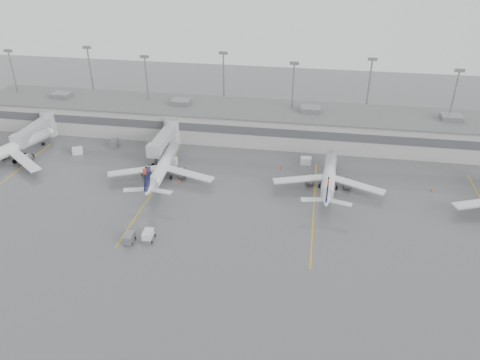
% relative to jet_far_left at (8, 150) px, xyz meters
% --- Properties ---
extents(ground, '(260.00, 260.00, 0.00)m').
position_rel_jet_far_left_xyz_m(ground, '(56.97, -33.20, -3.01)').
color(ground, '#57575A').
rests_on(ground, ground).
extents(terminal, '(152.00, 17.00, 9.45)m').
position_rel_jet_far_left_xyz_m(terminal, '(56.96, 24.78, 1.16)').
color(terminal, '#A4A49F').
rests_on(terminal, ground).
extents(light_masts, '(142.40, 8.00, 20.60)m').
position_rel_jet_far_left_xyz_m(light_masts, '(56.97, 30.55, 9.02)').
color(light_masts, gray).
rests_on(light_masts, ground).
extents(jet_bridge_left, '(4.00, 17.20, 7.00)m').
position_rel_jet_far_left_xyz_m(jet_bridge_left, '(1.47, 12.52, 0.86)').
color(jet_bridge_left, '#999C9E').
rests_on(jet_bridge_left, ground).
extents(jet_bridge_right, '(4.00, 17.20, 7.00)m').
position_rel_jet_far_left_xyz_m(jet_bridge_right, '(36.47, 12.52, 0.86)').
color(jet_bridge_right, '#999C9E').
rests_on(jet_bridge_right, ground).
extents(stand_markings, '(105.25, 40.00, 0.01)m').
position_rel_jet_far_left_xyz_m(stand_markings, '(56.97, -9.20, -3.00)').
color(stand_markings, gold).
rests_on(stand_markings, ground).
extents(jet_far_left, '(25.47, 29.00, 9.69)m').
position_rel_jet_far_left_xyz_m(jet_far_left, '(0.00, 0.00, 0.00)').
color(jet_far_left, silver).
rests_on(jet_far_left, ground).
extents(jet_mid_left, '(24.67, 27.70, 8.96)m').
position_rel_jet_far_left_xyz_m(jet_mid_left, '(39.87, -2.05, -0.23)').
color(jet_mid_left, silver).
rests_on(jet_mid_left, ground).
extents(jet_mid_right, '(24.40, 27.39, 8.86)m').
position_rel_jet_far_left_xyz_m(jet_mid_right, '(77.32, -0.30, -0.26)').
color(jet_mid_right, silver).
rests_on(jet_mid_right, ground).
extents(baggage_tug, '(2.16, 3.18, 1.97)m').
position_rel_jet_far_left_xyz_m(baggage_tug, '(44.60, -25.80, -2.24)').
color(baggage_tug, silver).
rests_on(baggage_tug, ground).
extents(baggage_cart, '(1.75, 2.85, 1.77)m').
position_rel_jet_far_left_xyz_m(baggage_cart, '(41.40, -27.00, -2.09)').
color(baggage_cart, slate).
rests_on(baggage_cart, ground).
extents(gse_uld_a, '(2.87, 2.41, 1.73)m').
position_rel_jet_far_left_xyz_m(gse_uld_a, '(14.51, 6.51, -2.15)').
color(gse_uld_a, silver).
rests_on(gse_uld_a, ground).
extents(gse_uld_b, '(2.74, 1.93, 1.85)m').
position_rel_jet_far_left_xyz_m(gse_uld_b, '(39.84, 4.63, -2.08)').
color(gse_uld_b, silver).
rests_on(gse_uld_b, ground).
extents(gse_uld_c, '(2.66, 1.85, 1.82)m').
position_rel_jet_far_left_xyz_m(gse_uld_c, '(71.92, 10.33, -2.10)').
color(gse_uld_c, silver).
rests_on(gse_uld_c, ground).
extents(gse_loader, '(2.40, 3.30, 1.88)m').
position_rel_jet_far_left_xyz_m(gse_loader, '(21.87, 12.28, -2.07)').
color(gse_loader, slate).
rests_on(gse_loader, ground).
extents(cone_a, '(0.41, 0.41, 0.65)m').
position_rel_jet_far_left_xyz_m(cone_a, '(13.24, 6.95, -2.68)').
color(cone_a, '#F63905').
rests_on(cone_a, ground).
extents(cone_b, '(0.50, 0.50, 0.80)m').
position_rel_jet_far_left_xyz_m(cone_b, '(44.04, -3.44, -2.61)').
color(cone_b, '#F63905').
rests_on(cone_b, ground).
extents(cone_c, '(0.46, 0.46, 0.73)m').
position_rel_jet_far_left_xyz_m(cone_c, '(66.10, 6.88, -2.65)').
color(cone_c, '#F63905').
rests_on(cone_c, ground).
extents(cone_d, '(0.47, 0.47, 0.74)m').
position_rel_jet_far_left_xyz_m(cone_d, '(99.71, 1.66, -2.64)').
color(cone_d, '#F63905').
rests_on(cone_d, ground).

